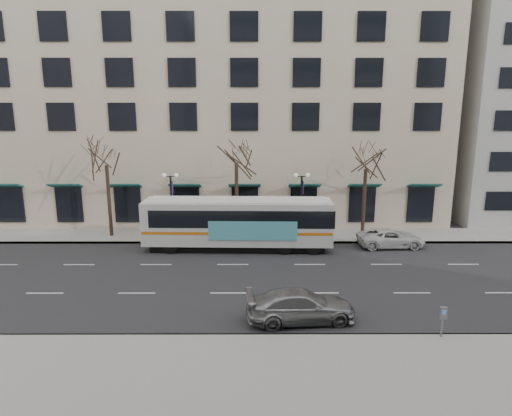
{
  "coord_description": "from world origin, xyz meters",
  "views": [
    {
      "loc": [
        1.44,
        -24.07,
        9.39
      ],
      "look_at": [
        1.5,
        1.17,
        4.0
      ],
      "focal_mm": 30.0,
      "sensor_mm": 36.0,
      "label": 1
    }
  ],
  "objects_px": {
    "lamp_post_left": "(172,202)",
    "tree_far_left": "(106,153)",
    "tree_far_mid": "(236,150)",
    "silver_car": "(301,306)",
    "tree_far_right": "(366,156)",
    "lamp_post_right": "(301,202)",
    "pay_station": "(443,315)",
    "city_bus": "(239,222)",
    "white_pickup": "(391,238)"
  },
  "relations": [
    {
      "from": "lamp_post_left",
      "to": "city_bus",
      "type": "distance_m",
      "value": 5.89
    },
    {
      "from": "lamp_post_left",
      "to": "tree_far_right",
      "type": "bearing_deg",
      "value": 2.29
    },
    {
      "from": "tree_far_mid",
      "to": "pay_station",
      "type": "relative_size",
      "value": 6.25
    },
    {
      "from": "city_bus",
      "to": "pay_station",
      "type": "bearing_deg",
      "value": -53.64
    },
    {
      "from": "tree_far_mid",
      "to": "tree_far_right",
      "type": "relative_size",
      "value": 1.06
    },
    {
      "from": "city_bus",
      "to": "tree_far_right",
      "type": "bearing_deg",
      "value": 18.71
    },
    {
      "from": "tree_far_left",
      "to": "silver_car",
      "type": "bearing_deg",
      "value": -46.46
    },
    {
      "from": "silver_car",
      "to": "tree_far_right",
      "type": "bearing_deg",
      "value": -30.72
    },
    {
      "from": "city_bus",
      "to": "pay_station",
      "type": "relative_size",
      "value": 9.86
    },
    {
      "from": "lamp_post_right",
      "to": "silver_car",
      "type": "height_order",
      "value": "lamp_post_right"
    },
    {
      "from": "tree_far_left",
      "to": "tree_far_mid",
      "type": "bearing_deg",
      "value": 0.0
    },
    {
      "from": "lamp_post_right",
      "to": "city_bus",
      "type": "relative_size",
      "value": 0.39
    },
    {
      "from": "lamp_post_left",
      "to": "city_bus",
      "type": "xyz_separation_m",
      "value": [
        5.29,
        -2.41,
        -0.95
      ]
    },
    {
      "from": "tree_far_left",
      "to": "lamp_post_left",
      "type": "bearing_deg",
      "value": -6.83
    },
    {
      "from": "tree_far_left",
      "to": "tree_far_right",
      "type": "distance_m",
      "value": 20.0
    },
    {
      "from": "tree_far_mid",
      "to": "lamp_post_left",
      "type": "relative_size",
      "value": 1.64
    },
    {
      "from": "tree_far_mid",
      "to": "lamp_post_right",
      "type": "relative_size",
      "value": 1.64
    },
    {
      "from": "tree_far_right",
      "to": "lamp_post_right",
      "type": "height_order",
      "value": "tree_far_right"
    },
    {
      "from": "tree_far_left",
      "to": "lamp_post_left",
      "type": "xyz_separation_m",
      "value": [
        5.01,
        -0.6,
        -3.75
      ]
    },
    {
      "from": "city_bus",
      "to": "silver_car",
      "type": "distance_m",
      "value": 11.8
    },
    {
      "from": "city_bus",
      "to": "white_pickup",
      "type": "bearing_deg",
      "value": 3.32
    },
    {
      "from": "tree_far_right",
      "to": "lamp_post_left",
      "type": "bearing_deg",
      "value": -177.71
    },
    {
      "from": "tree_far_right",
      "to": "lamp_post_right",
      "type": "bearing_deg",
      "value": -173.15
    },
    {
      "from": "tree_far_left",
      "to": "tree_far_right",
      "type": "xyz_separation_m",
      "value": [
        20.0,
        0.0,
        -0.28
      ]
    },
    {
      "from": "pay_station",
      "to": "lamp_post_left",
      "type": "bearing_deg",
      "value": 136.21
    },
    {
      "from": "tree_far_left",
      "to": "tree_far_right",
      "type": "bearing_deg",
      "value": 0.0
    },
    {
      "from": "lamp_post_right",
      "to": "pay_station",
      "type": "relative_size",
      "value": 3.81
    },
    {
      "from": "lamp_post_left",
      "to": "white_pickup",
      "type": "relative_size",
      "value": 1.08
    },
    {
      "from": "white_pickup",
      "to": "pay_station",
      "type": "bearing_deg",
      "value": 168.76
    },
    {
      "from": "city_bus",
      "to": "lamp_post_left",
      "type": "bearing_deg",
      "value": 156.9
    },
    {
      "from": "lamp_post_right",
      "to": "tree_far_left",
      "type": "bearing_deg",
      "value": 177.71
    },
    {
      "from": "tree_far_left",
      "to": "tree_far_right",
      "type": "height_order",
      "value": "tree_far_left"
    },
    {
      "from": "tree_far_mid",
      "to": "pay_station",
      "type": "height_order",
      "value": "tree_far_mid"
    },
    {
      "from": "lamp_post_left",
      "to": "pay_station",
      "type": "distance_m",
      "value": 21.25
    },
    {
      "from": "tree_far_right",
      "to": "white_pickup",
      "type": "xyz_separation_m",
      "value": [
        1.43,
        -2.65,
        -5.75
      ]
    },
    {
      "from": "tree_far_left",
      "to": "city_bus",
      "type": "distance_m",
      "value": 11.71
    },
    {
      "from": "silver_car",
      "to": "tree_far_left",
      "type": "bearing_deg",
      "value": 37.04
    },
    {
      "from": "lamp_post_right",
      "to": "white_pickup",
      "type": "distance_m",
      "value": 7.11
    },
    {
      "from": "lamp_post_left",
      "to": "silver_car",
      "type": "distance_m",
      "value": 16.29
    },
    {
      "from": "silver_car",
      "to": "white_pickup",
      "type": "distance_m",
      "value": 14.04
    },
    {
      "from": "city_bus",
      "to": "silver_car",
      "type": "bearing_deg",
      "value": -72.32
    },
    {
      "from": "lamp_post_left",
      "to": "city_bus",
      "type": "relative_size",
      "value": 0.39
    },
    {
      "from": "lamp_post_right",
      "to": "city_bus",
      "type": "height_order",
      "value": "lamp_post_right"
    },
    {
      "from": "lamp_post_left",
      "to": "tree_far_left",
      "type": "bearing_deg",
      "value": 173.17
    },
    {
      "from": "tree_far_left",
      "to": "white_pickup",
      "type": "height_order",
      "value": "tree_far_left"
    },
    {
      "from": "tree_far_left",
      "to": "white_pickup",
      "type": "relative_size",
      "value": 1.73
    },
    {
      "from": "tree_far_left",
      "to": "city_bus",
      "type": "relative_size",
      "value": 0.62
    },
    {
      "from": "tree_far_mid",
      "to": "tree_far_right",
      "type": "bearing_deg",
      "value": -0.0
    },
    {
      "from": "lamp_post_left",
      "to": "tree_far_mid",
      "type": "bearing_deg",
      "value": 6.85
    },
    {
      "from": "pay_station",
      "to": "tree_far_left",
      "type": "bearing_deg",
      "value": 143.63
    }
  ]
}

